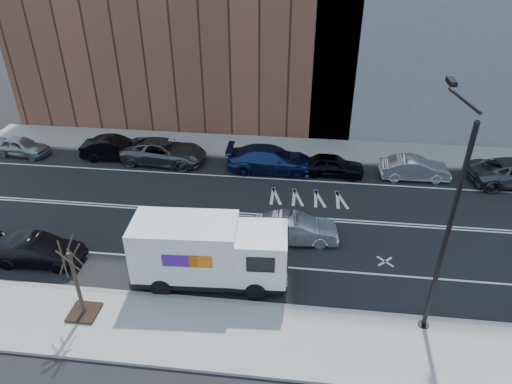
% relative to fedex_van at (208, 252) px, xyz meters
% --- Properties ---
extents(ground, '(120.00, 120.00, 0.00)m').
position_rel_fedex_van_xyz_m(ground, '(2.21, 5.60, -1.66)').
color(ground, black).
rests_on(ground, ground).
extents(sidewalk_near, '(44.00, 3.60, 0.15)m').
position_rel_fedex_van_xyz_m(sidewalk_near, '(2.21, -3.20, -1.59)').
color(sidewalk_near, gray).
rests_on(sidewalk_near, ground).
extents(sidewalk_far, '(44.00, 3.60, 0.15)m').
position_rel_fedex_van_xyz_m(sidewalk_far, '(2.21, 14.40, -1.59)').
color(sidewalk_far, gray).
rests_on(sidewalk_far, ground).
extents(curb_near, '(44.00, 0.25, 0.17)m').
position_rel_fedex_van_xyz_m(curb_near, '(2.21, -1.40, -1.58)').
color(curb_near, gray).
rests_on(curb_near, ground).
extents(curb_far, '(44.00, 0.25, 0.17)m').
position_rel_fedex_van_xyz_m(curb_far, '(2.21, 12.60, -1.58)').
color(curb_far, gray).
rests_on(curb_far, ground).
extents(road_markings, '(40.00, 8.60, 0.01)m').
position_rel_fedex_van_xyz_m(road_markings, '(2.21, 5.60, -1.66)').
color(road_markings, white).
rests_on(road_markings, ground).
extents(streetlight, '(0.44, 4.02, 9.34)m').
position_rel_fedex_van_xyz_m(streetlight, '(9.21, -1.31, 3.42)').
color(streetlight, black).
rests_on(streetlight, ground).
extents(street_tree, '(1.20, 1.20, 3.75)m').
position_rel_fedex_van_xyz_m(street_tree, '(-4.79, -2.80, -0.21)').
color(street_tree, black).
rests_on(street_tree, ground).
extents(fedex_van, '(7.05, 2.77, 3.16)m').
position_rel_fedex_van_xyz_m(fedex_van, '(0.00, 0.00, 0.00)').
color(fedex_van, black).
rests_on(fedex_van, ground).
extents(far_parked_a, '(4.06, 2.01, 1.33)m').
position_rel_fedex_van_xyz_m(far_parked_a, '(-15.81, 11.31, -1.00)').
color(far_parked_a, '#9C9CA0').
rests_on(far_parked_a, ground).
extents(far_parked_b, '(4.75, 1.95, 1.53)m').
position_rel_fedex_van_xyz_m(far_parked_b, '(-8.99, 11.56, -0.90)').
color(far_parked_b, black).
rests_on(far_parked_b, ground).
extents(far_parked_c, '(5.86, 2.99, 1.59)m').
position_rel_fedex_van_xyz_m(far_parked_c, '(-5.52, 11.41, -0.87)').
color(far_parked_c, '#4F5357').
rests_on(far_parked_c, ground).
extents(far_parked_d, '(5.76, 2.44, 1.66)m').
position_rel_fedex_van_xyz_m(far_parked_d, '(1.79, 11.05, -0.83)').
color(far_parked_d, navy).
rests_on(far_parked_d, ground).
extents(far_parked_e, '(4.14, 1.83, 1.39)m').
position_rel_fedex_van_xyz_m(far_parked_e, '(5.83, 10.93, -0.97)').
color(far_parked_e, black).
rests_on(far_parked_e, ground).
extents(far_parked_f, '(4.42, 1.70, 1.44)m').
position_rel_fedex_van_xyz_m(far_parked_f, '(11.01, 11.03, -0.94)').
color(far_parked_f, '#BCBCC1').
rests_on(far_parked_f, ground).
extents(driving_sedan, '(4.51, 1.93, 1.45)m').
position_rel_fedex_van_xyz_m(driving_sedan, '(3.72, 3.49, -0.94)').
color(driving_sedan, silver).
rests_on(driving_sedan, ground).
extents(near_parked_rear_a, '(4.30, 1.56, 1.41)m').
position_rel_fedex_van_xyz_m(near_parked_rear_a, '(-8.43, 0.27, -0.96)').
color(near_parked_rear_a, black).
rests_on(near_parked_rear_a, ground).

